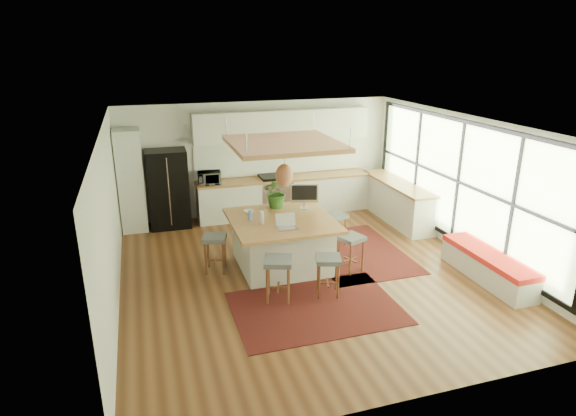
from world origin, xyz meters
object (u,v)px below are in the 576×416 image
object	(u,v)px
island	(282,242)
stool_right_front	(351,252)
stool_near_right	(328,275)
island_plant	(277,195)
stool_left_side	(215,253)
fridge	(168,187)
stool_near_left	(278,280)
monitor	(304,196)
microwave	(209,176)
laptop	(287,222)
stool_right_back	(335,229)

from	to	relation	value
island	stool_right_front	size ratio (longest dim) A/B	2.71
stool_near_right	island_plant	distance (m)	2.14
stool_near_right	stool_left_side	world-z (taller)	stool_left_side
fridge	stool_near_left	bearing A→B (deg)	-69.16
stool_near_right	stool_near_left	bearing A→B (deg)	175.77
stool_near_left	stool_right_front	world-z (taller)	stool_near_left
stool_left_side	island_plant	xyz separation A→B (m)	(1.33, 0.53, 0.82)
stool_right_front	stool_left_side	world-z (taller)	stool_left_side
monitor	stool_near_right	bearing A→B (deg)	-79.41
stool_near_left	stool_near_right	size ratio (longest dim) A/B	1.08
monitor	stool_near_left	bearing A→B (deg)	-104.98
stool_right_front	island_plant	world-z (taller)	island_plant
stool_right_front	microwave	distance (m)	3.95
island	island_plant	world-z (taller)	island_plant
fridge	monitor	distance (m)	3.35
monitor	laptop	bearing A→B (deg)	-108.15
stool_near_left	stool_right_back	xyz separation A→B (m)	(1.74, 1.82, 0.00)
fridge	stool_near_right	size ratio (longest dim) A/B	2.60
stool_right_front	stool_left_side	size ratio (longest dim) A/B	0.98
fridge	monitor	world-z (taller)	fridge
stool_near_left	island_plant	xyz separation A→B (m)	(0.53, 1.89, 0.82)
stool_near_left	laptop	xyz separation A→B (m)	(0.38, 0.74, 0.70)
stool_near_left	laptop	size ratio (longest dim) A/B	2.00
stool_near_right	laptop	world-z (taller)	laptop
stool_right_back	stool_left_side	size ratio (longest dim) A/B	0.99
stool_left_side	microwave	distance (m)	2.71
stool_right_back	stool_left_side	xyz separation A→B (m)	(-2.53, -0.46, 0.00)
island_plant	stool_near_right	bearing A→B (deg)	-81.24
stool_right_back	stool_near_right	bearing A→B (deg)	-115.55
stool_right_front	island_plant	bearing A→B (deg)	129.78
stool_near_left	island_plant	size ratio (longest dim) A/B	1.18
stool_right_front	microwave	xyz separation A→B (m)	(-2.04, 3.30, 0.74)
microwave	fridge	bearing A→B (deg)	-176.87
stool_near_right	island	bearing A→B (deg)	107.76
stool_right_back	stool_right_front	bearing A→B (deg)	-98.22
fridge	stool_near_left	distance (m)	4.25
laptop	monitor	size ratio (longest dim) A/B	0.69
fridge	stool_near_right	bearing A→B (deg)	-59.58
island	monitor	world-z (taller)	monitor
stool_left_side	laptop	bearing A→B (deg)	-27.60
fridge	stool_right_back	size ratio (longest dim) A/B	2.58
stool_right_front	island	bearing A→B (deg)	153.40
stool_near_right	stool_right_back	xyz separation A→B (m)	(0.90, 1.88, 0.00)
stool_near_left	stool_near_right	distance (m)	0.84
stool_near_right	island_plant	bearing A→B (deg)	98.76
stool_right_back	monitor	size ratio (longest dim) A/B	1.27
island	stool_left_side	bearing A→B (deg)	173.74
fridge	laptop	world-z (taller)	fridge
stool_near_left	stool_left_side	distance (m)	1.57
stool_right_front	stool_left_side	xyz separation A→B (m)	(-2.36, 0.71, 0.00)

